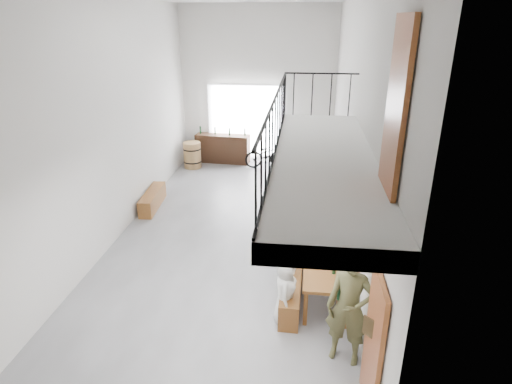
# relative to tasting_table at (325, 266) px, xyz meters

# --- Properties ---
(floor) EXTENTS (12.00, 12.00, 0.00)m
(floor) POSITION_rel_tasting_table_xyz_m (-2.20, 2.40, -0.71)
(floor) COLOR slate
(floor) RESTS_ON ground
(room_walls) EXTENTS (12.00, 12.00, 12.00)m
(room_walls) POSITION_rel_tasting_table_xyz_m (-2.20, 2.40, 2.85)
(room_walls) COLOR silver
(room_walls) RESTS_ON ground
(gateway_portal) EXTENTS (2.80, 0.08, 2.80)m
(gateway_portal) POSITION_rel_tasting_table_xyz_m (-2.60, 8.34, 0.69)
(gateway_portal) COLOR white
(gateway_portal) RESTS_ON ground
(right_wall_decor) EXTENTS (0.07, 8.28, 5.07)m
(right_wall_decor) POSITION_rel_tasting_table_xyz_m (0.50, 0.53, 1.04)
(right_wall_decor) COLOR brown
(right_wall_decor) RESTS_ON ground
(balcony) EXTENTS (1.52, 5.62, 4.00)m
(balcony) POSITION_rel_tasting_table_xyz_m (-0.22, -0.73, 2.26)
(balcony) COLOR white
(balcony) RESTS_ON ground
(tasting_table) EXTENTS (0.84, 1.98, 0.79)m
(tasting_table) POSITION_rel_tasting_table_xyz_m (0.00, 0.00, 0.00)
(tasting_table) COLOR brown
(tasting_table) RESTS_ON ground
(bench_inner) EXTENTS (0.41, 2.22, 0.51)m
(bench_inner) POSITION_rel_tasting_table_xyz_m (-0.61, -0.00, -0.45)
(bench_inner) COLOR brown
(bench_inner) RESTS_ON ground
(bench_wall) EXTENTS (0.34, 1.85, 0.42)m
(bench_wall) POSITION_rel_tasting_table_xyz_m (0.37, 0.04, -0.49)
(bench_wall) COLOR brown
(bench_wall) RESTS_ON ground
(tableware) EXTENTS (0.51, 1.22, 0.35)m
(tableware) POSITION_rel_tasting_table_xyz_m (-0.10, 0.28, 0.23)
(tableware) COLOR black
(tableware) RESTS_ON tasting_table
(side_bench) EXTENTS (0.48, 1.69, 0.47)m
(side_bench) POSITION_rel_tasting_table_xyz_m (-4.70, 3.76, -0.47)
(side_bench) COLOR brown
(side_bench) RESTS_ON ground
(oak_barrel) EXTENTS (0.63, 0.63, 0.93)m
(oak_barrel) POSITION_rel_tasting_table_xyz_m (-4.44, 7.31, -0.24)
(oak_barrel) COLOR olive
(oak_barrel) RESTS_ON ground
(serving_counter) EXTENTS (2.02, 0.71, 1.04)m
(serving_counter) POSITION_rel_tasting_table_xyz_m (-3.46, 8.05, -0.18)
(serving_counter) COLOR #391F13
(serving_counter) RESTS_ON ground
(counter_bottles) EXTENTS (1.73, 0.20, 0.28)m
(counter_bottles) POSITION_rel_tasting_table_xyz_m (-3.46, 8.06, 0.48)
(counter_bottles) COLOR black
(counter_bottles) RESTS_ON serving_counter
(guest_left_a) EXTENTS (0.43, 0.64, 1.27)m
(guest_left_a) POSITION_rel_tasting_table_xyz_m (-0.71, -0.78, -0.07)
(guest_left_a) COLOR silver
(guest_left_a) RESTS_ON ground
(guest_left_b) EXTENTS (0.33, 0.43, 1.06)m
(guest_left_b) POSITION_rel_tasting_table_xyz_m (-0.70, -0.08, -0.18)
(guest_left_b) COLOR #225D74
(guest_left_b) RESTS_ON ground
(guest_left_c) EXTENTS (0.42, 0.54, 1.09)m
(guest_left_c) POSITION_rel_tasting_table_xyz_m (-0.73, 0.32, -0.16)
(guest_left_c) COLOR silver
(guest_left_c) RESTS_ON ground
(guest_left_d) EXTENTS (0.68, 0.92, 1.27)m
(guest_left_d) POSITION_rel_tasting_table_xyz_m (-0.81, 0.96, -0.07)
(guest_left_d) COLOR #225D74
(guest_left_d) RESTS_ON ground
(guest_right_a) EXTENTS (0.31, 0.74, 1.25)m
(guest_right_a) POSITION_rel_tasting_table_xyz_m (0.58, -0.51, -0.08)
(guest_right_a) COLOR #B4271E
(guest_right_a) RESTS_ON ground
(guest_right_b) EXTENTS (0.39, 0.96, 1.01)m
(guest_right_b) POSITION_rel_tasting_table_xyz_m (0.61, 0.12, -0.20)
(guest_right_b) COLOR black
(guest_right_b) RESTS_ON ground
(guest_right_c) EXTENTS (0.62, 0.73, 1.26)m
(guest_right_c) POSITION_rel_tasting_table_xyz_m (0.51, 0.71, -0.07)
(guest_right_c) COLOR silver
(guest_right_c) RESTS_ON ground
(host_standing) EXTENTS (0.80, 0.64, 1.92)m
(host_standing) POSITION_rel_tasting_table_xyz_m (0.29, -1.57, 0.25)
(host_standing) COLOR #4D4C2B
(host_standing) RESTS_ON ground
(potted_plant) EXTENTS (0.39, 0.34, 0.43)m
(potted_plant) POSITION_rel_tasting_table_xyz_m (0.25, 2.69, -0.49)
(potted_plant) COLOR #164719
(potted_plant) RESTS_ON ground
(bicycle_near) EXTENTS (1.95, 1.21, 0.97)m
(bicycle_near) POSITION_rel_tasting_table_xyz_m (-1.67, 7.70, -0.22)
(bicycle_near) COLOR black
(bicycle_near) RESTS_ON ground
(bicycle_far) EXTENTS (1.71, 0.95, 0.99)m
(bicycle_far) POSITION_rel_tasting_table_xyz_m (-0.90, 7.36, -0.21)
(bicycle_far) COLOR black
(bicycle_far) RESTS_ON ground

